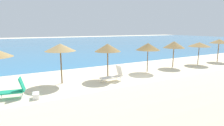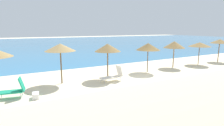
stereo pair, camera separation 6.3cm
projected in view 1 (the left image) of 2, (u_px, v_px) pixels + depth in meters
name	position (u px, v px, depth m)	size (l,w,h in m)	color
ground_plane	(151.00, 80.00, 13.70)	(160.00, 160.00, 0.00)	beige
sea_water	(50.00, 44.00, 46.96)	(160.00, 64.18, 0.01)	teal
beach_umbrella_2	(60.00, 47.00, 12.43)	(2.07, 2.07, 2.77)	brown
beach_umbrella_3	(108.00, 48.00, 13.74)	(1.96, 1.96, 2.66)	brown
beach_umbrella_4	(148.00, 47.00, 15.95)	(2.08, 2.08, 2.54)	brown
beach_umbrella_5	(174.00, 45.00, 17.89)	(2.06, 2.06, 2.57)	brown
beach_umbrella_6	(199.00, 44.00, 19.41)	(2.30, 2.30, 2.35)	brown
beach_umbrella_7	(219.00, 41.00, 21.20)	(2.07, 2.07, 2.58)	brown
lounge_chair_0	(113.00, 75.00, 13.29)	(1.74, 0.75, 1.14)	white
lounge_chair_1	(15.00, 89.00, 10.07)	(1.42, 0.84, 1.12)	#199972
cooler_box	(36.00, 96.00, 10.07)	(0.56, 0.33, 0.30)	white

